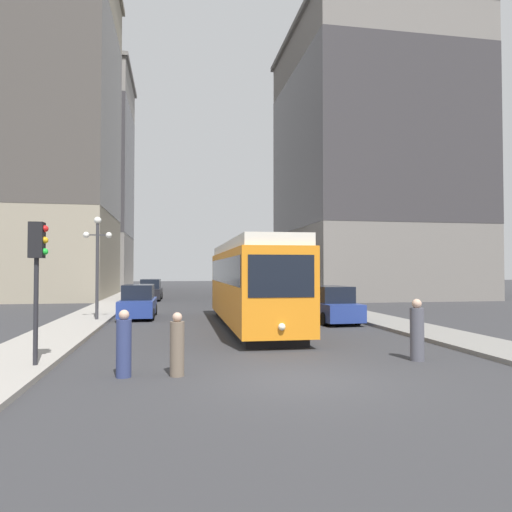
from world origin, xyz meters
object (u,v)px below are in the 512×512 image
pedestrian_crossing_far (124,346)px  transit_bus (266,279)px  parked_car_right_far (330,305)px  parked_car_left_mid (138,302)px  parked_car_left_near (151,290)px  pedestrian_crossing_near (177,346)px  traffic_light_near_left (37,255)px  streetcar (251,282)px  pedestrian_on_sidewalk (417,332)px  lamp_post_left_near (97,251)px

pedestrian_crossing_far → transit_bus: bearing=25.9°
parked_car_right_far → pedestrian_crossing_far: bearing=48.4°
parked_car_left_mid → pedestrian_crossing_far: 14.80m
pedestrian_crossing_far → parked_car_left_near: bearing=46.6°
transit_bus → parked_car_left_near: transit_bus is taller
pedestrian_crossing_near → transit_bus: bearing=126.6°
parked_car_right_far → traffic_light_near_left: size_ratio=1.30×
streetcar → parked_car_left_mid: 7.65m
streetcar → parked_car_left_near: bearing=105.4°
pedestrian_crossing_near → pedestrian_crossing_far: pedestrian_crossing_far is taller
parked_car_left_mid → transit_bus: bearing=44.5°
streetcar → traffic_light_near_left: (-7.09, -8.35, 0.94)m
streetcar → parked_car_right_far: 4.68m
streetcar → pedestrian_on_sidewalk: streetcar is taller
streetcar → pedestrian_crossing_near: size_ratio=8.47×
transit_bus → pedestrian_crossing_far: size_ratio=7.34×
streetcar → transit_bus: streetcar is taller
parked_car_left_mid → traffic_light_near_left: (-1.68, -13.61, 2.20)m
parked_car_left_mid → streetcar: bearing=-43.3°
parked_car_left_near → pedestrian_crossing_far: 30.12m
streetcar → parked_car_right_far: (4.29, 1.39, -1.26)m
transit_bus → parked_car_left_mid: size_ratio=2.56×
pedestrian_crossing_near → lamp_post_left_near: size_ratio=0.31×
parked_car_left_mid → lamp_post_left_near: size_ratio=0.92×
parked_car_left_near → parked_car_right_far: 21.50m
streetcar → pedestrian_crossing_far: bearing=-115.8°
traffic_light_near_left → transit_bus: bearing=64.4°
transit_bus → pedestrian_crossing_near: (-6.94, -23.40, -1.21)m
parked_car_left_mid → traffic_light_near_left: bearing=-96.2°
parked_car_right_far → pedestrian_on_sidewalk: size_ratio=2.73×
traffic_light_near_left → lamp_post_left_near: size_ratio=0.73×
pedestrian_crossing_near → parked_car_left_mid: bearing=150.6°
parked_car_left_near → parked_car_right_far: (9.71, -19.19, -0.00)m
transit_bus → lamp_post_left_near: (-10.79, -10.43, 1.62)m
parked_car_left_near → traffic_light_near_left: size_ratio=1.33×
streetcar → parked_car_left_mid: (-5.41, 5.25, -1.26)m
streetcar → parked_car_left_mid: streetcar is taller
parked_car_left_mid → pedestrian_crossing_near: 15.03m
parked_car_left_near → parked_car_left_mid: (-0.00, -15.32, -0.00)m
parked_car_left_near → parked_car_left_mid: size_ratio=1.05×
parked_car_left_mid → pedestrian_crossing_near: parked_car_left_mid is taller
pedestrian_on_sidewalk → pedestrian_crossing_near: bearing=135.9°
parked_car_left_near → traffic_light_near_left: bearing=-91.7°
pedestrian_crossing_near → pedestrian_crossing_far: (-1.30, 0.11, 0.03)m
parked_car_left_mid → parked_car_right_far: size_ratio=0.97×
transit_bus → pedestrian_on_sidewalk: size_ratio=6.79×
traffic_light_near_left → lamp_post_left_near: 11.69m
traffic_light_near_left → pedestrian_crossing_near: bearing=-19.5°
streetcar → pedestrian_on_sidewalk: size_ratio=7.48×
streetcar → parked_car_left_near: (-5.41, 20.58, -1.26)m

